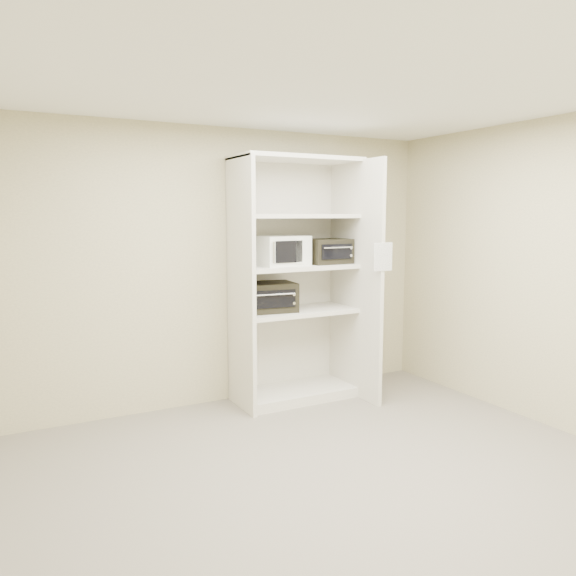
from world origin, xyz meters
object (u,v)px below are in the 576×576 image
microwave (281,251)px  toaster_oven_lower (268,297)px  shelving_unit (300,288)px  toaster_oven_upper (327,251)px

microwave → toaster_oven_lower: bearing=170.0°
shelving_unit → microwave: bearing=174.6°
toaster_oven_lower → shelving_unit: bearing=1.9°
shelving_unit → toaster_oven_upper: size_ratio=5.57×
shelving_unit → toaster_oven_lower: size_ratio=4.74×
shelving_unit → toaster_oven_lower: bearing=174.7°
shelving_unit → toaster_oven_lower: shelving_unit is taller
microwave → toaster_oven_lower: 0.47m
toaster_oven_upper → toaster_oven_lower: 0.77m
toaster_oven_upper → toaster_oven_lower: (-0.64, 0.07, -0.43)m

